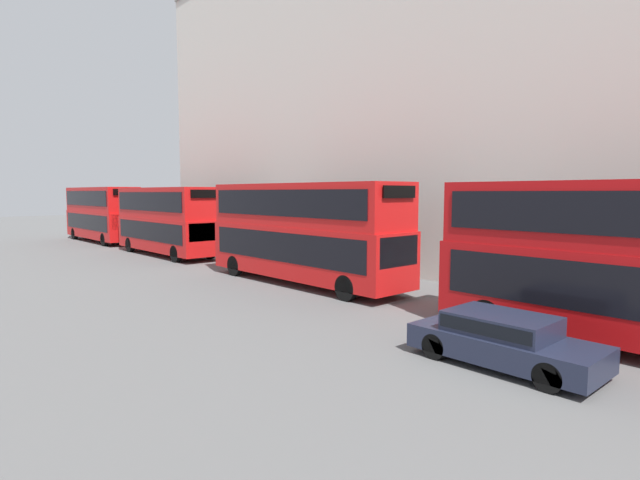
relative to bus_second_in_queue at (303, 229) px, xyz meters
The scene contains 4 objects.
bus_second_in_queue is the anchor object (origin of this frame).
bus_third_in_queue 13.75m from the bus_second_in_queue, 90.00° to the left, with size 2.59×10.13×4.41m.
bus_trailing 26.02m from the bus_second_in_queue, 90.00° to the left, with size 2.59×10.67×4.51m.
car_hatchback 11.98m from the bus_second_in_queue, 106.68° to the right, with size 1.81×4.34×1.23m.
Camera 1 is at (-12.72, 1.50, 4.09)m, focal length 28.00 mm.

